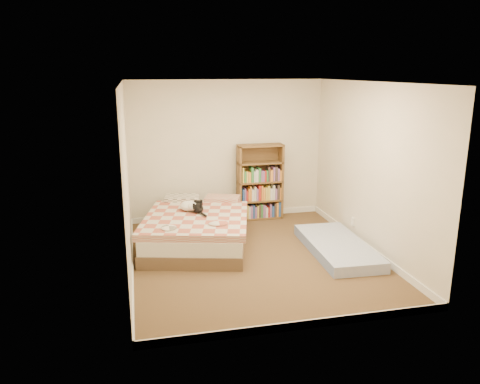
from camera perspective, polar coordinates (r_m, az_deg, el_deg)
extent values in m
cube|color=#4D3021|center=(6.90, 1.80, -8.01)|extent=(3.50, 4.00, 0.01)
cube|color=white|center=(6.36, 1.99, 13.24)|extent=(3.50, 4.00, 0.01)
cube|color=beige|center=(8.43, -1.57, 5.05)|extent=(3.50, 0.01, 2.50)
cube|color=beige|center=(4.68, 8.13, -3.01)|extent=(3.50, 0.01, 2.50)
cube|color=beige|center=(6.31, -13.67, 1.36)|extent=(0.01, 4.00, 2.50)
cube|color=beige|center=(7.16, 15.59, 2.78)|extent=(0.01, 4.00, 2.50)
cube|color=white|center=(8.70, -1.50, -2.78)|extent=(3.50, 0.02, 0.10)
cube|color=white|center=(5.17, 7.60, -15.74)|extent=(3.50, 0.02, 0.10)
cube|color=white|center=(6.68, -12.96, -8.70)|extent=(0.02, 4.00, 0.10)
cube|color=white|center=(7.48, 14.89, -6.25)|extent=(0.02, 4.00, 0.10)
cube|color=white|center=(7.73, 13.62, -3.52)|extent=(0.03, 0.09, 0.13)
cube|color=brown|center=(7.42, -5.17, -5.61)|extent=(1.94, 2.39, 0.19)
cube|color=silver|center=(7.35, -5.21, -4.15)|extent=(1.90, 2.34, 0.21)
cube|color=#AE5440|center=(7.30, -5.24, -2.98)|extent=(1.92, 2.04, 0.10)
cube|color=#6D675C|center=(8.01, -8.45, -1.26)|extent=(0.65, 0.50, 0.16)
cube|color=#AE5440|center=(8.09, -3.57, -0.97)|extent=(0.65, 0.50, 0.16)
cube|color=brown|center=(8.40, -0.12, 1.09)|extent=(0.04, 0.28, 1.37)
cube|color=brown|center=(8.60, 4.98, 1.36)|extent=(0.04, 0.28, 1.37)
cube|color=brown|center=(8.61, 2.23, 1.42)|extent=(0.82, 0.03, 1.37)
cube|color=brown|center=(8.67, 2.41, -3.06)|extent=(0.83, 0.28, 0.03)
cube|color=brown|center=(8.49, 2.46, 1.29)|extent=(0.83, 0.28, 0.03)
cube|color=brown|center=(8.36, 2.51, 5.68)|extent=(0.83, 0.28, 0.03)
cube|color=#7489C2|center=(7.22, 11.76, -6.58)|extent=(0.87, 1.81, 0.16)
ellipsoid|color=black|center=(7.36, -5.14, -1.94)|extent=(0.23, 0.39, 0.12)
sphere|color=black|center=(7.54, -5.34, -1.44)|extent=(0.13, 0.13, 0.11)
cone|color=black|center=(7.56, -5.63, -1.05)|extent=(0.04, 0.04, 0.04)
cone|color=black|center=(7.57, -5.14, -1.02)|extent=(0.04, 0.04, 0.04)
cylinder|color=black|center=(7.15, -4.12, -2.68)|extent=(0.07, 0.21, 0.04)
ellipsoid|color=silver|center=(7.43, -6.28, -1.68)|extent=(0.39, 0.40, 0.15)
sphere|color=silver|center=(7.35, -5.54, -1.73)|extent=(0.16, 0.16, 0.12)
sphere|color=silver|center=(7.32, -5.17, -1.89)|extent=(0.07, 0.07, 0.05)
sphere|color=silver|center=(7.48, -7.26, -1.74)|extent=(0.09, 0.09, 0.07)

